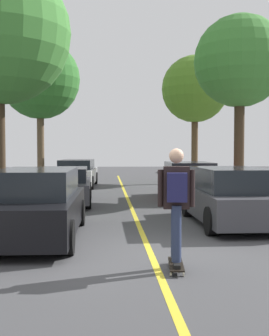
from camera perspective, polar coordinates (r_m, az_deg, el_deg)
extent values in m
plane|color=#424244|center=(7.68, 2.39, -11.83)|extent=(80.00, 80.00, 0.00)
cube|color=gold|center=(11.58, 0.28, -6.94)|extent=(0.12, 39.20, 0.01)
cube|color=black|center=(9.45, -13.00, -5.83)|extent=(1.84, 4.45, 0.73)
cube|color=black|center=(9.50, -12.91, -1.86)|extent=(1.60, 2.84, 0.57)
cylinder|color=black|center=(7.89, -8.84, -9.08)|extent=(0.23, 0.64, 0.64)
cylinder|color=black|center=(10.87, -7.23, -5.88)|extent=(0.23, 0.64, 0.64)
cylinder|color=black|center=(11.12, -15.90, -5.77)|extent=(0.23, 0.64, 0.64)
cube|color=#38383D|center=(15.30, -9.39, -2.84)|extent=(1.99, 4.47, 0.62)
cube|color=black|center=(15.30, -9.40, -0.82)|extent=(1.71, 2.78, 0.46)
cylinder|color=black|center=(13.79, -6.22, -4.11)|extent=(0.24, 0.65, 0.64)
cylinder|color=black|center=(13.92, -13.36, -4.10)|extent=(0.24, 0.65, 0.64)
cylinder|color=black|center=(16.78, -6.10, -2.93)|extent=(0.24, 0.65, 0.64)
cylinder|color=black|center=(16.89, -11.98, -2.94)|extent=(0.24, 0.65, 0.64)
cube|color=white|center=(22.18, -7.61, -1.05)|extent=(1.94, 4.73, 0.73)
cube|color=black|center=(22.11, -7.63, 0.50)|extent=(1.67, 3.18, 0.47)
cylinder|color=black|center=(20.50, -5.77, -1.95)|extent=(0.24, 0.65, 0.64)
cylinder|color=black|center=(20.68, -10.37, -1.94)|extent=(0.24, 0.65, 0.64)
cylinder|color=black|center=(23.75, -5.21, -1.35)|extent=(0.24, 0.65, 0.64)
cylinder|color=black|center=(23.91, -9.18, -1.34)|extent=(0.24, 0.65, 0.64)
cube|color=#38383D|center=(11.18, 12.51, -4.64)|extent=(1.80, 4.16, 0.69)
cube|color=black|center=(11.01, 12.71, -1.46)|extent=(1.58, 2.64, 0.57)
cylinder|color=black|center=(12.33, 6.99, -4.89)|extent=(0.23, 0.64, 0.64)
cylinder|color=black|center=(12.75, 14.29, -4.71)|extent=(0.23, 0.64, 0.64)
cylinder|color=black|center=(9.68, 10.14, -6.94)|extent=(0.23, 0.64, 0.64)
cube|color=maroon|center=(16.55, 7.15, -2.18)|extent=(1.97, 4.24, 0.76)
cube|color=black|center=(16.45, 7.20, -0.05)|extent=(1.70, 2.75, 0.48)
cylinder|color=black|center=(17.84, 3.76, -2.61)|extent=(0.24, 0.65, 0.64)
cylinder|color=black|center=(18.08, 9.14, -2.56)|extent=(0.24, 0.65, 0.64)
cylinder|color=black|center=(15.09, 4.76, -3.54)|extent=(0.24, 0.65, 0.64)
cylinder|color=black|center=(15.37, 11.09, -3.46)|extent=(0.24, 0.65, 0.64)
cylinder|color=#3D2D1E|center=(14.34, -17.30, 3.18)|extent=(0.28, 0.28, 3.92)
cylinder|color=brown|center=(22.43, -12.34, 3.16)|extent=(0.36, 0.36, 4.10)
sphere|color=#2D6B28|center=(22.71, -12.42, 11.43)|extent=(4.02, 4.02, 4.02)
cylinder|color=#3D2D1E|center=(16.60, 13.70, 3.56)|extent=(0.38, 0.38, 4.19)
sphere|color=#3D7F33|center=(16.92, 13.80, 13.61)|extent=(3.42, 3.42, 3.42)
cylinder|color=#4C3823|center=(24.54, 7.98, 3.24)|extent=(0.37, 0.37, 4.19)
sphere|color=#4C7A23|center=(24.77, 8.02, 10.34)|extent=(3.75, 3.75, 3.75)
cube|color=black|center=(6.95, 5.52, -12.57)|extent=(0.31, 0.86, 0.02)
cylinder|color=beige|center=(7.30, 4.60, -12.37)|extent=(0.03, 0.06, 0.06)
cylinder|color=beige|center=(7.30, 6.13, -12.36)|extent=(0.03, 0.06, 0.06)
cylinder|color=beige|center=(6.64, 4.84, -13.87)|extent=(0.03, 0.06, 0.06)
cylinder|color=beige|center=(6.65, 6.52, -13.85)|extent=(0.03, 0.06, 0.06)
cube|color=#99999E|center=(7.29, 5.37, -12.06)|extent=(0.10, 0.05, 0.02)
cube|color=#99999E|center=(6.63, 5.68, -13.53)|extent=(0.10, 0.05, 0.02)
cube|color=black|center=(7.16, 5.42, -11.79)|extent=(0.13, 0.27, 0.06)
cube|color=black|center=(6.73, 5.62, -12.71)|extent=(0.13, 0.27, 0.06)
cylinder|color=#283351|center=(6.96, 5.48, -8.28)|extent=(0.17, 0.17, 0.87)
cylinder|color=#283351|center=(6.72, 5.59, -8.66)|extent=(0.17, 0.17, 0.87)
cube|color=black|center=(6.74, 5.56, -2.59)|extent=(0.42, 0.26, 0.66)
sphere|color=tan|center=(6.72, 5.58, 1.62)|extent=(0.23, 0.23, 0.23)
cylinder|color=black|center=(6.74, 3.48, -2.68)|extent=(0.10, 0.10, 0.58)
cylinder|color=black|center=(6.76, 7.64, -2.68)|extent=(0.10, 0.10, 0.58)
cube|color=#1E1E4C|center=(6.54, 5.66, -2.57)|extent=(0.32, 0.21, 0.44)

